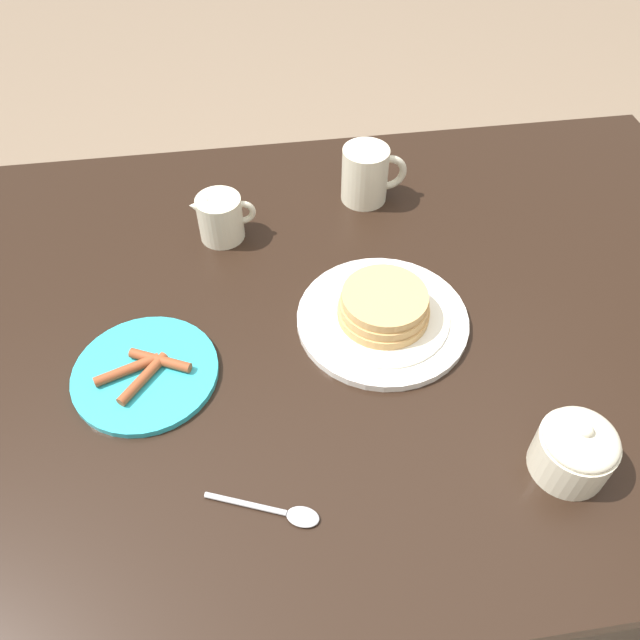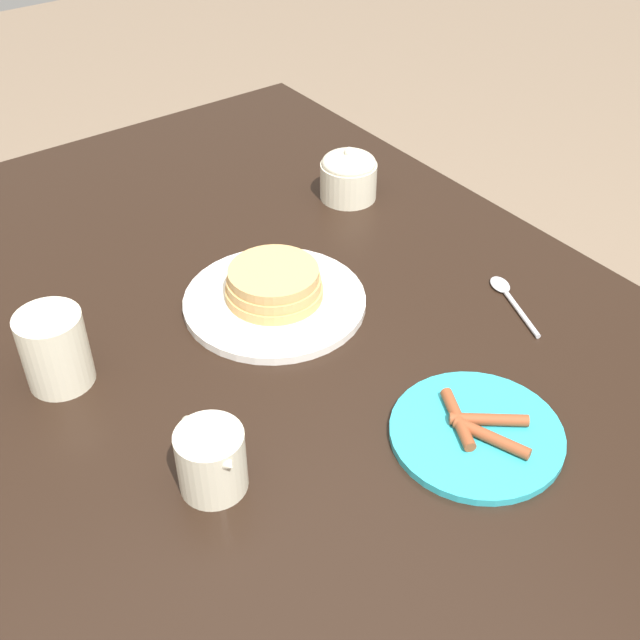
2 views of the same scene
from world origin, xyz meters
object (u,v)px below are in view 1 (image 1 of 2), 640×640
at_px(pancake_plate, 383,313).
at_px(sugar_bowl, 575,449).
at_px(creamer_pitcher, 220,217).
at_px(side_plate_bacon, 145,373).
at_px(coffee_mug, 367,174).
at_px(spoon, 281,512).

xyz_separation_m(pancake_plate, sugar_bowl, (0.17, -0.26, 0.02)).
distance_m(creamer_pitcher, sugar_bowl, 0.63).
height_order(side_plate_bacon, creamer_pitcher, creamer_pitcher).
height_order(pancake_plate, coffee_mug, coffee_mug).
xyz_separation_m(coffee_mug, creamer_pitcher, (-0.26, -0.07, -0.01)).
bearing_deg(creamer_pitcher, pancake_plate, -45.38).
height_order(side_plate_bacon, sugar_bowl, sugar_bowl).
xyz_separation_m(coffee_mug, sugar_bowl, (0.14, -0.56, -0.01)).
height_order(sugar_bowl, spoon, sugar_bowl).
bearing_deg(sugar_bowl, coffee_mug, 104.18).
relative_size(side_plate_bacon, creamer_pitcher, 1.82).
distance_m(pancake_plate, sugar_bowl, 0.32).
xyz_separation_m(creamer_pitcher, spoon, (0.05, -0.50, -0.04)).
relative_size(side_plate_bacon, spoon, 1.47).
distance_m(sugar_bowl, spoon, 0.35).
relative_size(pancake_plate, creamer_pitcher, 2.31).
relative_size(side_plate_bacon, sugar_bowl, 2.13).
bearing_deg(creamer_pitcher, side_plate_bacon, -112.83).
bearing_deg(side_plate_bacon, pancake_plate, 8.13).
bearing_deg(side_plate_bacon, coffee_mug, 42.64).
height_order(side_plate_bacon, spoon, side_plate_bacon).
xyz_separation_m(coffee_mug, spoon, (-0.21, -0.57, -0.05)).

